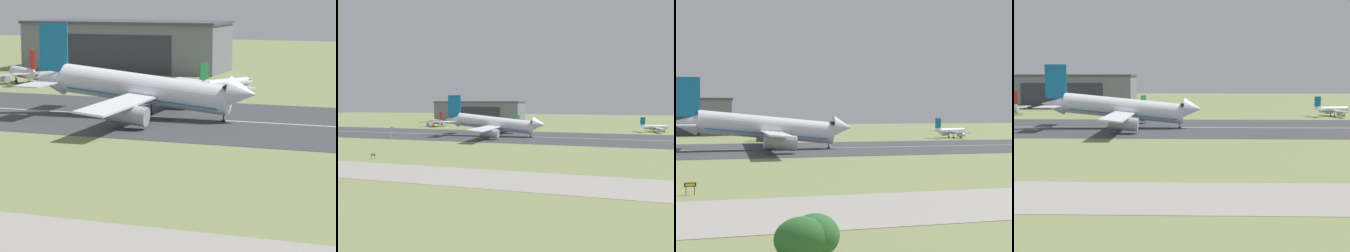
{
  "view_description": "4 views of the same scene",
  "coord_description": "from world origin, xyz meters",
  "views": [
    {
      "loc": [
        52.72,
        -44.79,
        26.1
      ],
      "look_at": [
        13.36,
        66.43,
        6.22
      ],
      "focal_mm": 85.0,
      "sensor_mm": 36.0,
      "label": 1
    },
    {
      "loc": [
        40.37,
        -38.18,
        16.47
      ],
      "look_at": [
        13.45,
        56.16,
        9.14
      ],
      "focal_mm": 35.0,
      "sensor_mm": 36.0,
      "label": 2
    },
    {
      "loc": [
        -16.65,
        -20.19,
        10.24
      ],
      "look_at": [
        2.95,
        61.12,
        7.83
      ],
      "focal_mm": 50.0,
      "sensor_mm": 36.0,
      "label": 3
    },
    {
      "loc": [
        14.79,
        -33.87,
        16.24
      ],
      "look_at": [
        12.08,
        63.56,
        5.68
      ],
      "focal_mm": 50.0,
      "sensor_mm": 36.0,
      "label": 4
    }
  ],
  "objects": [
    {
      "name": "airplane_landing",
      "position": [
        -7.49,
        109.42,
        5.94
      ],
      "size": [
        50.17,
        60.29,
        19.62
      ],
      "color": "silver",
      "rests_on": "ground_plane"
    },
    {
      "name": "shrub_clump",
      "position": [
        -11.41,
        11.97,
        1.53
      ],
      "size": [
        4.78,
        4.02,
        3.05
      ],
      "color": "#2D662D",
      "rests_on": "ground_plane"
    },
    {
      "name": "runway_sign",
      "position": [
        -21.7,
        40.46,
        1.14
      ],
      "size": [
        1.44,
        0.13,
        1.54
      ],
      "color": "#4C4C51",
      "rests_on": "ground_plane"
    },
    {
      "name": "runway_centreline",
      "position": [
        0.0,
        111.15,
        0.07
      ],
      "size": [
        385.1,
        0.7,
        0.01
      ],
      "primitive_type": "cube",
      "color": "silver",
      "rests_on": "runway_strip"
    },
    {
      "name": "runway_strip",
      "position": [
        0.0,
        111.15,
        0.03
      ],
      "size": [
        427.89,
        52.09,
        0.06
      ],
      "primitive_type": "cube",
      "color": "#3D3D42",
      "rests_on": "ground_plane"
    },
    {
      "name": "ground_plane",
      "position": [
        0.0,
        55.57,
        0.0
      ],
      "size": [
        667.89,
        667.89,
        0.0
      ],
      "primitive_type": "plane",
      "color": "#7A8451"
    },
    {
      "name": "airplane_parked_west",
      "position": [
        69.41,
        152.57,
        2.7
      ],
      "size": [
        17.35,
        19.2,
        8.02
      ],
      "color": "white",
      "rests_on": "ground_plane"
    },
    {
      "name": "airplane_parked_centre",
      "position": [
        -1.1,
        152.52,
        2.79
      ],
      "size": [
        18.09,
        18.78,
        8.56
      ],
      "color": "silver",
      "rests_on": "ground_plane"
    },
    {
      "name": "taxiway_road",
      "position": [
        0.0,
        27.36,
        0.03
      ],
      "size": [
        320.92,
        16.84,
        0.05
      ],
      "primitive_type": "cube",
      "color": "gray",
      "rests_on": "ground_plane"
    }
  ]
}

